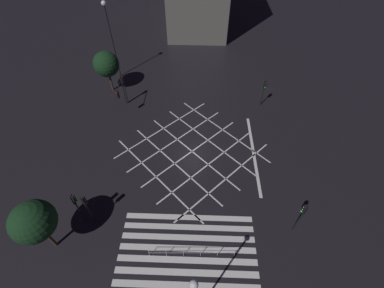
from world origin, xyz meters
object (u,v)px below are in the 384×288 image
Objects in this scene: traffic_light_nw_cross at (121,91)px; traffic_light_sw_cross at (86,204)px; traffic_light_ne_cross at (264,88)px; traffic_light_nw_main at (123,84)px; street_lamp_west at (108,23)px; traffic_light_sw_main at (76,203)px; traffic_light_se_main at (302,214)px; street_tree_near at (33,222)px; street_tree_far at (106,64)px.

traffic_light_sw_cross is at bearing 1.62° from traffic_light_nw_cross.
traffic_light_nw_main reaches higher than traffic_light_ne_cross.
street_lamp_west is at bearing 7.10° from traffic_light_sw_cross.
traffic_light_sw_cross is 1.05× the size of traffic_light_ne_cross.
traffic_light_sw_main is 17.64m from traffic_light_se_main.
traffic_light_nw_main is 1.00× the size of traffic_light_nw_cross.
traffic_light_nw_main is 1.55m from traffic_light_nw_cross.
traffic_light_sw_main is 23.07m from street_lamp_west.
traffic_light_sw_main is 14.60m from traffic_light_nw_cross.
street_lamp_west reaches higher than traffic_light_sw_main.
traffic_light_sw_cross is 16.88m from traffic_light_se_main.
traffic_light_se_main is at bearing 0.68° from traffic_light_ne_cross.
street_tree_near is at bearing 131.47° from traffic_light_sw_cross.
street_tree_far is at bearing -94.50° from street_lamp_west.
street_tree_near reaches higher than traffic_light_se_main.
traffic_light_sw_main is at bearing 89.83° from traffic_light_sw_cross.
traffic_light_ne_cross is at bearing -89.32° from traffic_light_se_main.
traffic_light_sw_main is at bearing -1.10° from traffic_light_se_main.
street_tree_near is (-19.42, -1.91, 1.24)m from traffic_light_se_main.
traffic_light_se_main is at bearing 5.63° from street_tree_near.
traffic_light_sw_cross is 0.96× the size of traffic_light_sw_main.
traffic_light_sw_cross is 0.93× the size of traffic_light_se_main.
traffic_light_nw_main is at bearing -70.36° from street_lamp_west.
traffic_light_nw_main is at bearing 83.76° from street_tree_near.
traffic_light_sw_cross is 0.66× the size of street_tree_near.
traffic_light_ne_cross is 0.63× the size of street_tree_near.
traffic_light_se_main is (17.63, -0.34, 0.11)m from traffic_light_sw_main.
street_tree_far reaches higher than traffic_light_sw_cross.
traffic_light_se_main is 0.74× the size of street_tree_far.
traffic_light_sw_main is 0.96× the size of traffic_light_se_main.
traffic_light_se_main is at bearing -91.14° from traffic_light_sw_cross.
traffic_light_sw_main is 0.71× the size of street_tree_far.
traffic_light_se_main is at bearing -49.23° from street_lamp_west.
street_tree_far reaches higher than traffic_light_sw_main.
traffic_light_sw_cross is 14.60m from traffic_light_nw_cross.
traffic_light_ne_cross is at bearing -45.59° from traffic_light_sw_cross.
traffic_light_ne_cross is 0.88× the size of traffic_light_nw_cross.
traffic_light_nw_cross is at bearing 88.64° from traffic_light_sw_main.
traffic_light_sw_main is at bearing 51.60° from street_tree_near.
street_tree_far is at bearing -44.11° from traffic_light_se_main.
street_tree_near reaches higher than traffic_light_sw_main.
traffic_light_nw_cross is (-17.29, 14.93, 0.12)m from traffic_light_se_main.
traffic_light_se_main is 16.67m from traffic_light_ne_cross.
traffic_light_nw_main is (-17.41, 16.47, -0.00)m from traffic_light_se_main.
traffic_light_sw_main reaches higher than traffic_light_ne_cross.
street_tree_near is at bearing 5.63° from traffic_light_se_main.
traffic_light_nw_main is 0.40× the size of street_lamp_west.
traffic_light_sw_main is at bearing -1.36° from traffic_light_nw_cross.
traffic_light_se_main reaches higher than traffic_light_nw_cross.
street_lamp_west is (-19.67, 22.81, 4.69)m from traffic_light_se_main.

